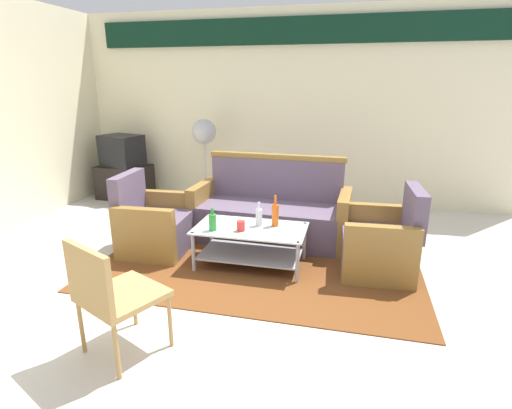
{
  "coord_description": "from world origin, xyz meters",
  "views": [
    {
      "loc": [
        0.94,
        -3.0,
        1.8
      ],
      "look_at": [
        0.07,
        0.61,
        0.65
      ],
      "focal_mm": 28.12,
      "sensor_mm": 36.0,
      "label": 1
    }
  ],
  "objects_px": {
    "couch": "(271,213)",
    "coffee_table": "(250,241)",
    "television": "(122,151)",
    "armchair_right": "(381,244)",
    "bottle_green": "(213,222)",
    "bottle_clear": "(259,217)",
    "armchair_left": "(154,226)",
    "wicker_chair": "(110,291)",
    "cup": "(241,226)",
    "pedestal_fan": "(204,137)",
    "tv_stand": "(125,182)",
    "bottle_orange": "(275,215)"
  },
  "relations": [
    {
      "from": "couch",
      "to": "coffee_table",
      "type": "xyz_separation_m",
      "value": [
        -0.05,
        -0.77,
        -0.04
      ]
    },
    {
      "from": "bottle_green",
      "to": "bottle_clear",
      "type": "bearing_deg",
      "value": 29.62
    },
    {
      "from": "wicker_chair",
      "to": "cup",
      "type": "bearing_deg",
      "value": 97.19
    },
    {
      "from": "pedestal_fan",
      "to": "bottle_green",
      "type": "bearing_deg",
      "value": -67.85
    },
    {
      "from": "coffee_table",
      "to": "wicker_chair",
      "type": "xyz_separation_m",
      "value": [
        -0.54,
        -1.57,
        0.22
      ]
    },
    {
      "from": "armchair_right",
      "to": "wicker_chair",
      "type": "xyz_separation_m",
      "value": [
        -1.8,
        -1.74,
        0.21
      ]
    },
    {
      "from": "coffee_table",
      "to": "cup",
      "type": "relative_size",
      "value": 11.0
    },
    {
      "from": "coffee_table",
      "to": "bottle_orange",
      "type": "height_order",
      "value": "bottle_orange"
    },
    {
      "from": "armchair_right",
      "to": "tv_stand",
      "type": "distance_m",
      "value": 4.22
    },
    {
      "from": "armchair_right",
      "to": "bottle_clear",
      "type": "height_order",
      "value": "armchair_right"
    },
    {
      "from": "coffee_table",
      "to": "tv_stand",
      "type": "relative_size",
      "value": 1.38
    },
    {
      "from": "armchair_left",
      "to": "bottle_green",
      "type": "xyz_separation_m",
      "value": [
        0.78,
        -0.29,
        0.21
      ]
    },
    {
      "from": "coffee_table",
      "to": "tv_stand",
      "type": "xyz_separation_m",
      "value": [
        -2.57,
        1.95,
        -0.01
      ]
    },
    {
      "from": "tv_stand",
      "to": "bottle_orange",
      "type": "bearing_deg",
      "value": -33.33
    },
    {
      "from": "armchair_right",
      "to": "pedestal_fan",
      "type": "bearing_deg",
      "value": 50.59
    },
    {
      "from": "couch",
      "to": "bottle_orange",
      "type": "height_order",
      "value": "couch"
    },
    {
      "from": "armchair_left",
      "to": "coffee_table",
      "type": "xyz_separation_m",
      "value": [
        1.12,
        -0.13,
        -0.02
      ]
    },
    {
      "from": "coffee_table",
      "to": "wicker_chair",
      "type": "height_order",
      "value": "wicker_chair"
    },
    {
      "from": "pedestal_fan",
      "to": "bottle_clear",
      "type": "bearing_deg",
      "value": -56.27
    },
    {
      "from": "couch",
      "to": "wicker_chair",
      "type": "distance_m",
      "value": 2.42
    },
    {
      "from": "couch",
      "to": "cup",
      "type": "distance_m",
      "value": 0.89
    },
    {
      "from": "bottle_green",
      "to": "tv_stand",
      "type": "bearing_deg",
      "value": 136.69
    },
    {
      "from": "armchair_left",
      "to": "tv_stand",
      "type": "xyz_separation_m",
      "value": [
        -1.45,
        1.82,
        -0.03
      ]
    },
    {
      "from": "television",
      "to": "armchair_right",
      "type": "bearing_deg",
      "value": 171.23
    },
    {
      "from": "television",
      "to": "pedestal_fan",
      "type": "relative_size",
      "value": 0.55
    },
    {
      "from": "couch",
      "to": "bottle_green",
      "type": "distance_m",
      "value": 1.02
    },
    {
      "from": "armchair_left",
      "to": "armchair_right",
      "type": "height_order",
      "value": "same"
    },
    {
      "from": "tv_stand",
      "to": "armchair_right",
      "type": "bearing_deg",
      "value": -24.89
    },
    {
      "from": "coffee_table",
      "to": "bottle_clear",
      "type": "bearing_deg",
      "value": 47.21
    },
    {
      "from": "armchair_left",
      "to": "television",
      "type": "relative_size",
      "value": 1.22
    },
    {
      "from": "armchair_right",
      "to": "tv_stand",
      "type": "bearing_deg",
      "value": 62.14
    },
    {
      "from": "armchair_left",
      "to": "television",
      "type": "xyz_separation_m",
      "value": [
        -1.45,
        1.82,
        0.47
      ]
    },
    {
      "from": "television",
      "to": "coffee_table",
      "type": "bearing_deg",
      "value": 158.94
    },
    {
      "from": "bottle_orange",
      "to": "bottle_clear",
      "type": "bearing_deg",
      "value": -167.98
    },
    {
      "from": "couch",
      "to": "armchair_left",
      "type": "xyz_separation_m",
      "value": [
        -1.17,
        -0.64,
        -0.03
      ]
    },
    {
      "from": "pedestal_fan",
      "to": "wicker_chair",
      "type": "distance_m",
      "value": 3.67
    },
    {
      "from": "bottle_clear",
      "to": "wicker_chair",
      "type": "relative_size",
      "value": 0.3
    },
    {
      "from": "television",
      "to": "pedestal_fan",
      "type": "bearing_deg",
      "value": -161.84
    },
    {
      "from": "bottle_orange",
      "to": "armchair_left",
      "type": "bearing_deg",
      "value": 179.02
    },
    {
      "from": "armchair_left",
      "to": "armchair_right",
      "type": "relative_size",
      "value": 1.0
    },
    {
      "from": "tv_stand",
      "to": "television",
      "type": "height_order",
      "value": "television"
    },
    {
      "from": "couch",
      "to": "wicker_chair",
      "type": "xyz_separation_m",
      "value": [
        -0.59,
        -2.34,
        0.18
      ]
    },
    {
      "from": "bottle_orange",
      "to": "television",
      "type": "bearing_deg",
      "value": 146.63
    },
    {
      "from": "television",
      "to": "pedestal_fan",
      "type": "height_order",
      "value": "pedestal_fan"
    },
    {
      "from": "couch",
      "to": "coffee_table",
      "type": "relative_size",
      "value": 1.66
    },
    {
      "from": "cup",
      "to": "television",
      "type": "bearing_deg",
      "value": 140.57
    },
    {
      "from": "bottle_orange",
      "to": "couch",
      "type": "bearing_deg",
      "value": 105.04
    },
    {
      "from": "wicker_chair",
      "to": "pedestal_fan",
      "type": "bearing_deg",
      "value": 125.7
    },
    {
      "from": "bottle_orange",
      "to": "pedestal_fan",
      "type": "distance_m",
      "value": 2.43
    },
    {
      "from": "bottle_green",
      "to": "wicker_chair",
      "type": "distance_m",
      "value": 1.43
    }
  ]
}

